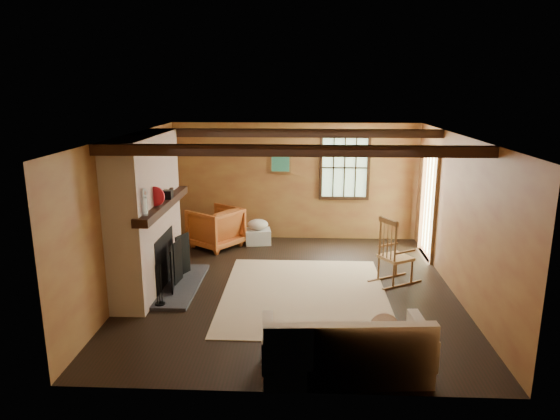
# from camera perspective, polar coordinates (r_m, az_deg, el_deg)

# --- Properties ---
(ground) EXTENTS (5.50, 5.50, 0.00)m
(ground) POSITION_cam_1_polar(r_m,az_deg,el_deg) (7.96, 1.34, -8.99)
(ground) COLOR black
(ground) RESTS_ON ground
(room_envelope) EXTENTS (5.02, 5.52, 2.44)m
(room_envelope) POSITION_cam_1_polar(r_m,az_deg,el_deg) (7.73, 3.09, 2.99)
(room_envelope) COLOR olive
(room_envelope) RESTS_ON ground
(fireplace) EXTENTS (1.02, 2.30, 2.40)m
(fireplace) POSITION_cam_1_polar(r_m,az_deg,el_deg) (7.96, -14.85, -1.06)
(fireplace) COLOR #984D3B
(fireplace) RESTS_ON ground
(rug) EXTENTS (2.50, 3.00, 0.01)m
(rug) POSITION_cam_1_polar(r_m,az_deg,el_deg) (7.77, 2.80, -9.56)
(rug) COLOR tan
(rug) RESTS_ON ground
(rocking_chair) EXTENTS (0.89, 0.75, 1.10)m
(rocking_chair) POSITION_cam_1_polar(r_m,az_deg,el_deg) (8.25, 12.89, -5.08)
(rocking_chair) COLOR tan
(rocking_chair) RESTS_ON ground
(sofa) EXTENTS (1.89, 0.94, 0.74)m
(sofa) POSITION_cam_1_polar(r_m,az_deg,el_deg) (5.73, 7.55, -15.79)
(sofa) COLOR white
(sofa) RESTS_ON ground
(firewood_pile) EXTENTS (0.68, 0.12, 0.25)m
(firewood_pile) POSITION_cam_1_polar(r_m,az_deg,el_deg) (10.40, -8.47, -2.86)
(firewood_pile) COLOR brown
(firewood_pile) RESTS_ON ground
(laundry_basket) EXTENTS (0.55, 0.45, 0.30)m
(laundry_basket) POSITION_cam_1_polar(r_m,az_deg,el_deg) (10.11, -2.53, -3.05)
(laundry_basket) COLOR silver
(laundry_basket) RESTS_ON ground
(basket_pillow) EXTENTS (0.43, 0.36, 0.21)m
(basket_pillow) POSITION_cam_1_polar(r_m,az_deg,el_deg) (10.04, -2.54, -1.66)
(basket_pillow) COLOR white
(basket_pillow) RESTS_ON laundry_basket
(armchair) EXTENTS (1.21, 1.21, 0.80)m
(armchair) POSITION_cam_1_polar(r_m,az_deg,el_deg) (9.91, -7.37, -2.00)
(armchair) COLOR #BF6026
(armchair) RESTS_ON ground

